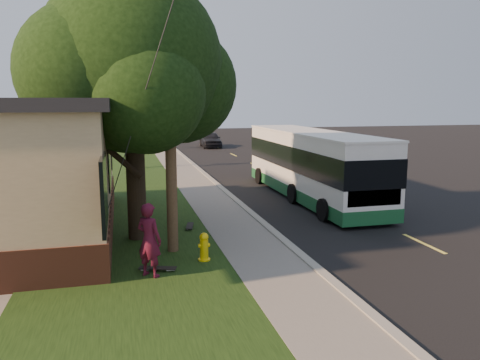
{
  "coord_description": "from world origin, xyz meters",
  "views": [
    {
      "loc": [
        -4.6,
        -11.59,
        4.18
      ],
      "look_at": [
        -0.66,
        3.78,
        1.5
      ],
      "focal_mm": 35.0,
      "sensor_mm": 36.0,
      "label": 1
    }
  ],
  "objects_px": {
    "dumpster": "(6,221)",
    "traffic_signal": "(174,112)",
    "bare_tree_far": "(139,127)",
    "skateboard_spare": "(158,268)",
    "bare_tree_near": "(138,134)",
    "utility_pole": "(169,84)",
    "distant_car": "(210,139)",
    "transit_bus": "(311,163)",
    "skateboard_main": "(190,226)",
    "skateboarder": "(149,240)",
    "leafy_tree": "(133,67)",
    "fire_hydrant": "(204,247)"
  },
  "relations": [
    {
      "from": "traffic_signal",
      "to": "transit_bus",
      "type": "xyz_separation_m",
      "value": [
        2.84,
        -26.93,
        -1.61
      ]
    },
    {
      "from": "utility_pole",
      "to": "bare_tree_far",
      "type": "height_order",
      "value": "utility_pole"
    },
    {
      "from": "bare_tree_near",
      "to": "bare_tree_far",
      "type": "distance_m",
      "value": 12.01
    },
    {
      "from": "dumpster",
      "to": "traffic_signal",
      "type": "bearing_deg",
      "value": 74.72
    },
    {
      "from": "fire_hydrant",
      "to": "transit_bus",
      "type": "relative_size",
      "value": 0.07
    },
    {
      "from": "fire_hydrant",
      "to": "distant_car",
      "type": "relative_size",
      "value": 0.17
    },
    {
      "from": "bare_tree_near",
      "to": "dumpster",
      "type": "xyz_separation_m",
      "value": [
        -4.46,
        -14.98,
        -1.45
      ]
    },
    {
      "from": "traffic_signal",
      "to": "dumpster",
      "type": "relative_size",
      "value": 3.69
    },
    {
      "from": "dumpster",
      "to": "bare_tree_far",
      "type": "bearing_deg",
      "value": 79.58
    },
    {
      "from": "bare_tree_far",
      "to": "skateboard_spare",
      "type": "relative_size",
      "value": 4.28
    },
    {
      "from": "traffic_signal",
      "to": "bare_tree_near",
      "type": "bearing_deg",
      "value": -104.04
    },
    {
      "from": "distant_car",
      "to": "leafy_tree",
      "type": "bearing_deg",
      "value": -101.95
    },
    {
      "from": "leafy_tree",
      "to": "bare_tree_near",
      "type": "relative_size",
      "value": 1.81
    },
    {
      "from": "leafy_tree",
      "to": "transit_bus",
      "type": "distance_m",
      "value": 9.43
    },
    {
      "from": "skateboarder",
      "to": "bare_tree_far",
      "type": "bearing_deg",
      "value": -51.64
    },
    {
      "from": "bare_tree_far",
      "to": "skateboard_main",
      "type": "relative_size",
      "value": 4.73
    },
    {
      "from": "skateboard_spare",
      "to": "bare_tree_far",
      "type": "bearing_deg",
      "value": 88.42
    },
    {
      "from": "fire_hydrant",
      "to": "transit_bus",
      "type": "bearing_deg",
      "value": 49.95
    },
    {
      "from": "skateboarder",
      "to": "dumpster",
      "type": "distance_m",
      "value": 5.48
    },
    {
      "from": "bare_tree_near",
      "to": "traffic_signal",
      "type": "bearing_deg",
      "value": 75.96
    },
    {
      "from": "utility_pole",
      "to": "traffic_signal",
      "type": "height_order",
      "value": "utility_pole"
    },
    {
      "from": "dumpster",
      "to": "skateboard_main",
      "type": "bearing_deg",
      "value": 2.5
    },
    {
      "from": "fire_hydrant",
      "to": "dumpster",
      "type": "bearing_deg",
      "value": 150.6
    },
    {
      "from": "skateboard_spare",
      "to": "distant_car",
      "type": "xyz_separation_m",
      "value": [
        7.28,
        31.19,
        0.59
      ]
    },
    {
      "from": "transit_bus",
      "to": "traffic_signal",
      "type": "bearing_deg",
      "value": 96.02
    },
    {
      "from": "bare_tree_near",
      "to": "dumpster",
      "type": "relative_size",
      "value": 2.89
    },
    {
      "from": "bare_tree_far",
      "to": "skateboard_spare",
      "type": "height_order",
      "value": "bare_tree_far"
    },
    {
      "from": "traffic_signal",
      "to": "transit_bus",
      "type": "distance_m",
      "value": 27.13
    },
    {
      "from": "bare_tree_near",
      "to": "skateboard_main",
      "type": "xyz_separation_m",
      "value": [
        1.0,
        -14.74,
        -2.02
      ]
    },
    {
      "from": "skateboarder",
      "to": "traffic_signal",
      "type": "bearing_deg",
      "value": -57.14
    },
    {
      "from": "bare_tree_far",
      "to": "transit_bus",
      "type": "relative_size",
      "value": 0.38
    },
    {
      "from": "bare_tree_near",
      "to": "skateboarder",
      "type": "height_order",
      "value": "bare_tree_near"
    },
    {
      "from": "dumpster",
      "to": "transit_bus",
      "type": "bearing_deg",
      "value": 19.7
    },
    {
      "from": "fire_hydrant",
      "to": "leafy_tree",
      "type": "relative_size",
      "value": 0.09
    },
    {
      "from": "leafy_tree",
      "to": "bare_tree_near",
      "type": "xyz_separation_m",
      "value": [
        0.67,
        15.35,
        -3.02
      ]
    },
    {
      "from": "utility_pole",
      "to": "leafy_tree",
      "type": "bearing_deg",
      "value": 117.6
    },
    {
      "from": "traffic_signal",
      "to": "transit_bus",
      "type": "relative_size",
      "value": 0.51
    },
    {
      "from": "traffic_signal",
      "to": "utility_pole",
      "type": "bearing_deg",
      "value": -96.58
    },
    {
      "from": "bare_tree_near",
      "to": "skateboarder",
      "type": "distance_m",
      "value": 18.84
    },
    {
      "from": "bare_tree_near",
      "to": "distant_car",
      "type": "distance_m",
      "value": 14.54
    },
    {
      "from": "utility_pole",
      "to": "traffic_signal",
      "type": "xyz_separation_m",
      "value": [
        3.81,
        33.01,
        -1.47
      ]
    },
    {
      "from": "bare_tree_near",
      "to": "distant_car",
      "type": "relative_size",
      "value": 1.01
    },
    {
      "from": "bare_tree_far",
      "to": "dumpster",
      "type": "relative_size",
      "value": 2.7
    },
    {
      "from": "utility_pole",
      "to": "dumpster",
      "type": "distance_m",
      "value": 6.42
    },
    {
      "from": "bare_tree_near",
      "to": "dumpster",
      "type": "height_order",
      "value": "bare_tree_near"
    },
    {
      "from": "skateboarder",
      "to": "skateboard_spare",
      "type": "xyz_separation_m",
      "value": [
        0.2,
        0.3,
        -0.83
      ]
    },
    {
      "from": "bare_tree_near",
      "to": "traffic_signal",
      "type": "distance_m",
      "value": 16.52
    },
    {
      "from": "transit_bus",
      "to": "bare_tree_near",
      "type": "bearing_deg",
      "value": 122.03
    },
    {
      "from": "transit_bus",
      "to": "skateboarder",
      "type": "bearing_deg",
      "value": -133.19
    },
    {
      "from": "transit_bus",
      "to": "dumpster",
      "type": "height_order",
      "value": "transit_bus"
    }
  ]
}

